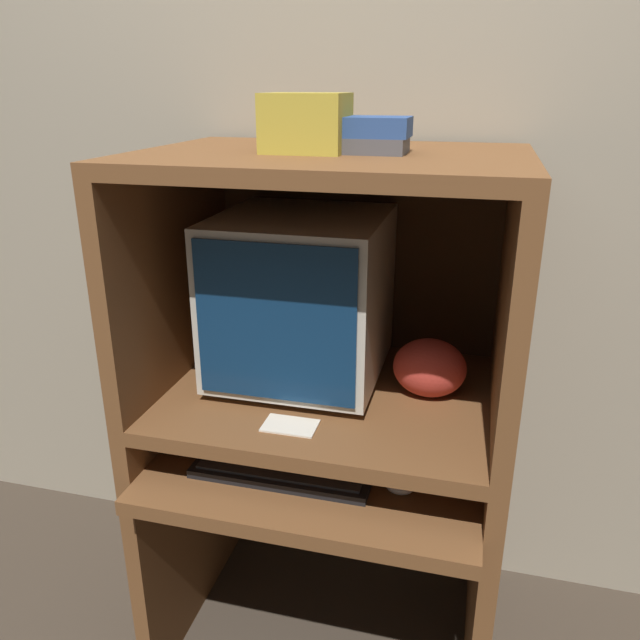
% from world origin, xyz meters
% --- Properties ---
extents(wall_back, '(6.00, 0.06, 2.60)m').
position_xyz_m(wall_back, '(0.00, 0.70, 1.30)').
color(wall_back, gray).
rests_on(wall_back, ground_plane).
extents(desk_base, '(0.86, 0.71, 0.63)m').
position_xyz_m(desk_base, '(0.00, 0.27, 0.39)').
color(desk_base, brown).
rests_on(desk_base, ground_plane).
extents(desk_monitor_shelf, '(0.86, 0.64, 0.13)m').
position_xyz_m(desk_monitor_shelf, '(0.00, 0.32, 0.74)').
color(desk_monitor_shelf, brown).
rests_on(desk_monitor_shelf, desk_base).
extents(hutch_upper, '(0.86, 0.64, 0.58)m').
position_xyz_m(hutch_upper, '(0.00, 0.35, 1.15)').
color(hutch_upper, brown).
rests_on(hutch_upper, desk_monitor_shelf).
extents(crt_monitor, '(0.40, 0.43, 0.42)m').
position_xyz_m(crt_monitor, '(-0.09, 0.38, 0.99)').
color(crt_monitor, beige).
rests_on(crt_monitor, desk_monitor_shelf).
extents(keyboard, '(0.42, 0.13, 0.03)m').
position_xyz_m(keyboard, '(-0.07, 0.12, 0.65)').
color(keyboard, black).
rests_on(keyboard, desk_base).
extents(mouse, '(0.06, 0.04, 0.03)m').
position_xyz_m(mouse, '(0.21, 0.13, 0.65)').
color(mouse, '#B7B7B7').
rests_on(mouse, desk_base).
extents(snack_bag, '(0.18, 0.13, 0.14)m').
position_xyz_m(snack_bag, '(0.24, 0.35, 0.84)').
color(snack_bag, '#BC382D').
rests_on(snack_bag, desk_monitor_shelf).
extents(book_stack, '(0.17, 0.12, 0.07)m').
position_xyz_m(book_stack, '(0.08, 0.31, 1.38)').
color(book_stack, '#4C4C51').
rests_on(book_stack, hutch_upper).
extents(paper_card, '(0.12, 0.08, 0.00)m').
position_xyz_m(paper_card, '(-0.04, 0.12, 0.77)').
color(paper_card, beige).
rests_on(paper_card, desk_monitor_shelf).
extents(storage_box, '(0.17, 0.15, 0.12)m').
position_xyz_m(storage_box, '(-0.05, 0.29, 1.41)').
color(storage_box, gold).
rests_on(storage_box, hutch_upper).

